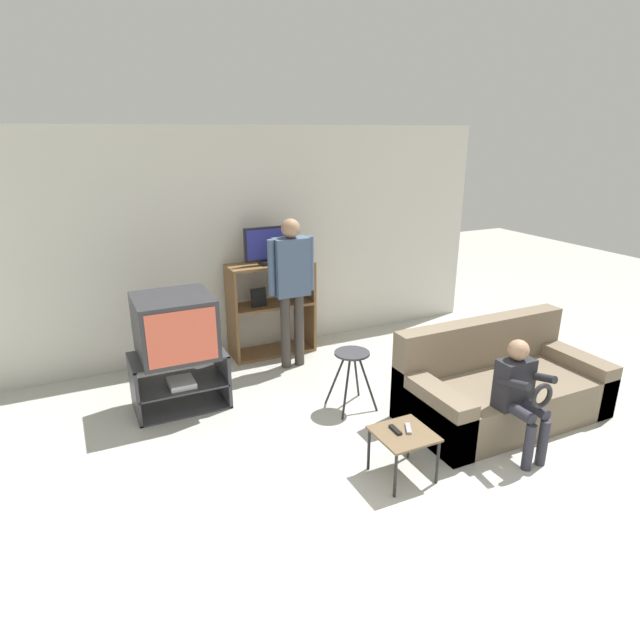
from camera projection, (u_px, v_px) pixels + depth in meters
name	position (u px, v px, depth m)	size (l,w,h in m)	color
ground_plane	(438.00, 560.00, 3.35)	(18.00, 18.00, 0.00)	#B7B7AD
wall_back	(240.00, 244.00, 6.17)	(6.40, 0.06, 2.60)	beige
tv_stand	(180.00, 381.00, 5.13)	(0.87, 0.53, 0.55)	#38383D
television_main	(175.00, 326.00, 4.94)	(0.69, 0.68, 0.57)	#2D2D33
media_shelf	(271.00, 308.00, 6.29)	(0.99, 0.40, 1.11)	brown
television_flat	(268.00, 246.00, 6.01)	(0.57, 0.20, 0.43)	black
folding_stool	(352.00, 363.00, 5.05)	(0.40, 0.37, 0.58)	black
snack_table	(404.00, 438.00, 4.05)	(0.43, 0.43, 0.39)	brown
remote_control_black	(395.00, 430.00, 4.06)	(0.04, 0.14, 0.02)	black
remote_control_white	(408.00, 428.00, 4.08)	(0.04, 0.14, 0.02)	gray
couch	(500.00, 388.00, 4.98)	(1.88, 0.93, 0.86)	#756651
person_standing_adult	(291.00, 279.00, 5.78)	(0.53, 0.20, 1.67)	#3D3833
person_seated_child	(520.00, 391.00, 4.28)	(0.33, 0.43, 0.98)	#2D2D38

